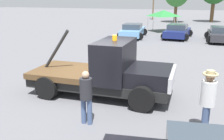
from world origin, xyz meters
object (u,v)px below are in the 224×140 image
(person_at_hood, at_px, (86,94))
(traffic_cone, at_px, (94,55))
(parked_car_skyblue, at_px, (133,31))
(parked_car_navy, at_px, (178,31))
(person_near_truck, at_px, (208,97))
(canopy_tent_green, at_px, (164,13))
(parked_car_charcoal, at_px, (220,34))
(tow_truck, at_px, (108,72))

(person_at_hood, height_order, traffic_cone, person_at_hood)
(parked_car_skyblue, relative_size, parked_car_navy, 1.09)
(person_near_truck, bearing_deg, parked_car_skyblue, 124.52)
(parked_car_skyblue, bearing_deg, traffic_cone, 174.67)
(canopy_tent_green, bearing_deg, parked_car_navy, -64.01)
(parked_car_charcoal, bearing_deg, tow_truck, 159.93)
(person_at_hood, relative_size, parked_car_charcoal, 0.36)
(parked_car_skyblue, distance_m, canopy_tent_green, 5.94)
(tow_truck, distance_m, canopy_tent_green, 20.47)
(parked_car_charcoal, bearing_deg, person_at_hood, 162.81)
(parked_car_skyblue, xyz_separation_m, canopy_tent_green, (1.97, 5.43, 1.41))
(parked_car_skyblue, bearing_deg, person_near_truck, -164.45)
(parked_car_skyblue, relative_size, traffic_cone, 9.17)
(parked_car_skyblue, height_order, traffic_cone, parked_car_skyblue)
(tow_truck, height_order, person_near_truck, tow_truck)
(tow_truck, height_order, traffic_cone, tow_truck)
(tow_truck, distance_m, traffic_cone, 6.17)
(person_near_truck, height_order, parked_car_charcoal, person_near_truck)
(person_near_truck, height_order, parked_car_navy, person_near_truck)
(person_near_truck, distance_m, person_at_hood, 3.41)
(person_at_hood, bearing_deg, parked_car_charcoal, -12.73)
(canopy_tent_green, xyz_separation_m, traffic_cone, (-1.65, -15.10, -1.81))
(parked_car_skyblue, bearing_deg, parked_car_navy, -83.89)
(person_near_truck, distance_m, traffic_cone, 9.75)
(person_near_truck, bearing_deg, tow_truck, 165.86)
(tow_truck, distance_m, parked_car_navy, 15.96)
(tow_truck, height_order, canopy_tent_green, tow_truck)
(person_near_truck, relative_size, parked_car_navy, 0.40)
(tow_truck, bearing_deg, person_at_hood, -87.16)
(person_at_hood, relative_size, parked_car_navy, 0.36)
(parked_car_navy, xyz_separation_m, canopy_tent_green, (-2.17, 4.45, 1.41))
(person_near_truck, distance_m, canopy_tent_green, 22.72)
(person_near_truck, bearing_deg, parked_car_navy, 110.98)
(traffic_cone, bearing_deg, parked_car_navy, 70.29)
(person_near_truck, height_order, canopy_tent_green, canopy_tent_green)
(parked_car_navy, distance_m, traffic_cone, 11.32)
(parked_car_charcoal, height_order, traffic_cone, parked_car_charcoal)
(person_at_hood, xyz_separation_m, canopy_tent_green, (-1.70, 22.77, 1.10))
(canopy_tent_green, distance_m, traffic_cone, 15.29)
(person_at_hood, bearing_deg, tow_truck, 6.65)
(parked_car_navy, bearing_deg, parked_car_charcoal, -98.51)
(parked_car_navy, bearing_deg, canopy_tent_green, 28.43)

